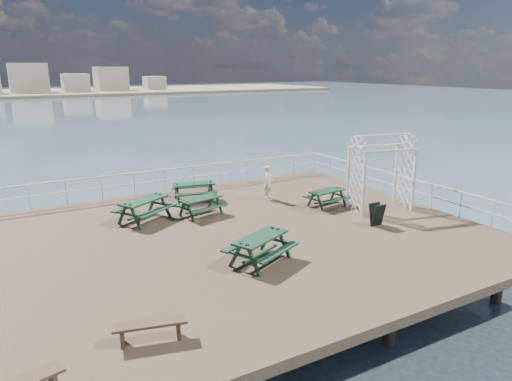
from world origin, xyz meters
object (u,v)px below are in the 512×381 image
object	(u,v)px
picnic_table_e	(261,243)
picnic_table_b	(194,188)
picnic_table_c	(327,195)
trellis_arbor	(381,176)
person	(268,183)
flat_bench_near	(150,327)
picnic_table_d	(201,203)
picnic_table_a	(144,205)

from	to	relation	value
picnic_table_e	picnic_table_b	bearing A→B (deg)	59.44
picnic_table_c	trellis_arbor	size ratio (longest dim) A/B	0.57
picnic_table_e	trellis_arbor	world-z (taller)	trellis_arbor
picnic_table_c	picnic_table_e	bearing A→B (deg)	-153.11
picnic_table_e	person	xyz separation A→B (m)	(3.72, 5.81, 0.16)
picnic_table_b	flat_bench_near	size ratio (longest dim) A/B	1.27
picnic_table_c	picnic_table_d	bearing A→B (deg)	157.05
picnic_table_a	person	world-z (taller)	person
person	picnic_table_c	bearing A→B (deg)	-95.42
trellis_arbor	person	bearing A→B (deg)	145.54
picnic_table_d	picnic_table_e	xyz separation A→B (m)	(-0.17, -5.13, 0.08)
picnic_table_e	flat_bench_near	size ratio (longest dim) A/B	1.49
trellis_arbor	picnic_table_c	bearing A→B (deg)	152.67
picnic_table_d	flat_bench_near	xyz separation A→B (m)	(-4.34, -7.59, -0.19)
picnic_table_a	person	xyz separation A→B (m)	(5.71, 0.19, 0.15)
picnic_table_a	picnic_table_c	xyz separation A→B (m)	(7.38, -1.94, -0.11)
picnic_table_a	trellis_arbor	xyz separation A→B (m)	(9.07, -3.31, 0.78)
picnic_table_e	picnic_table_d	bearing A→B (deg)	63.31
picnic_table_a	picnic_table_d	size ratio (longest dim) A/B	1.28
picnic_table_e	picnic_table_c	bearing A→B (deg)	9.51
person	picnic_table_d	bearing A→B (deg)	147.28
person	trellis_arbor	bearing A→B (deg)	-89.70
person	picnic_table_e	bearing A→B (deg)	-166.19
picnic_table_b	picnic_table_e	distance (m)	7.34
picnic_table_b	trellis_arbor	distance (m)	8.12
picnic_table_e	person	distance (m)	6.90
picnic_table_d	flat_bench_near	distance (m)	8.74
flat_bench_near	picnic_table_d	bearing A→B (deg)	74.03
trellis_arbor	picnic_table_b	bearing A→B (deg)	153.46
picnic_table_c	picnic_table_e	size ratio (longest dim) A/B	0.73
picnic_table_d	person	world-z (taller)	person
flat_bench_near	trellis_arbor	xyz separation A→B (m)	(11.25, 4.76, 1.06)
picnic_table_a	trellis_arbor	bearing A→B (deg)	-51.30
picnic_table_c	picnic_table_d	size ratio (longest dim) A/B	0.90
picnic_table_b	picnic_table_e	size ratio (longest dim) A/B	0.85
picnic_table_c	trellis_arbor	world-z (taller)	trellis_arbor
picnic_table_b	person	size ratio (longest dim) A/B	1.34
picnic_table_c	picnic_table_e	world-z (taller)	picnic_table_e
picnic_table_c	picnic_table_d	xyz separation A→B (m)	(-5.22, 1.45, 0.02)
trellis_arbor	picnic_table_a	bearing A→B (deg)	171.66
picnic_table_d	picnic_table_c	bearing A→B (deg)	-29.30
picnic_table_b	picnic_table_d	bearing A→B (deg)	-93.68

